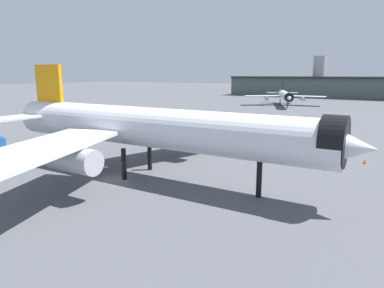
% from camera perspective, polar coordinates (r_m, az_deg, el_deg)
% --- Properties ---
extents(ground, '(900.00, 900.00, 0.00)m').
position_cam_1_polar(ground, '(47.81, -12.53, -5.85)').
color(ground, '#4C4F54').
extents(airliner_near_gate, '(55.20, 50.55, 15.55)m').
position_cam_1_polar(airliner_near_gate, '(47.08, -7.25, 2.64)').
color(airliner_near_gate, silver).
rests_on(airliner_near_gate, ground).
extents(airliner_far_taxiway, '(34.52, 38.51, 10.39)m').
position_cam_1_polar(airliner_far_taxiway, '(161.14, 15.15, 7.76)').
color(airliner_far_taxiway, silver).
rests_on(airliner_far_taxiway, ground).
extents(baggage_tug_wing, '(2.03, 3.28, 1.85)m').
position_cam_1_polar(baggage_tug_wing, '(68.76, 19.09, -0.08)').
color(baggage_tug_wing, black).
rests_on(baggage_tug_wing, ground).
extents(traffic_cone_near_nose, '(0.64, 0.64, 0.80)m').
position_cam_1_polar(traffic_cone_near_nose, '(61.34, 26.76, -2.59)').
color(traffic_cone_near_nose, '#F2600C').
rests_on(traffic_cone_near_nose, ground).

